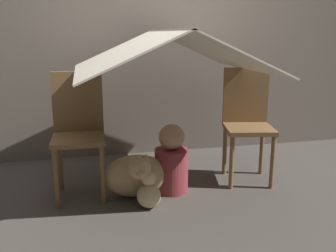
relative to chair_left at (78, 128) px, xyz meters
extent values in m
plane|color=#47423D|center=(0.68, -0.29, -0.52)|extent=(8.80, 8.80, 0.00)
cube|color=#6B6056|center=(0.68, 0.90, 0.73)|extent=(7.00, 0.05, 2.50)
cylinder|color=brown|center=(-0.17, -0.23, -0.30)|extent=(0.04, 0.04, 0.44)
cylinder|color=brown|center=(0.15, -0.24, -0.30)|extent=(0.04, 0.04, 0.44)
cylinder|color=brown|center=(-0.16, 0.10, -0.30)|extent=(0.04, 0.04, 0.44)
cylinder|color=brown|center=(0.17, 0.08, -0.30)|extent=(0.04, 0.04, 0.44)
cube|color=brown|center=(0.00, -0.07, -0.06)|extent=(0.39, 0.39, 0.04)
cube|color=brown|center=(0.00, 0.10, 0.19)|extent=(0.38, 0.04, 0.46)
cylinder|color=brown|center=(1.17, -0.20, -0.30)|extent=(0.04, 0.04, 0.44)
cylinder|color=brown|center=(1.48, -0.27, -0.30)|extent=(0.04, 0.04, 0.44)
cylinder|color=brown|center=(1.23, 0.12, -0.30)|extent=(0.04, 0.04, 0.44)
cylinder|color=brown|center=(1.55, 0.05, -0.30)|extent=(0.04, 0.04, 0.44)
cube|color=brown|center=(1.36, -0.07, -0.06)|extent=(0.45, 0.45, 0.04)
cube|color=brown|center=(1.39, 0.10, 0.19)|extent=(0.38, 0.11, 0.46)
cube|color=silver|center=(0.34, -0.07, 0.57)|extent=(0.69, 1.35, 0.31)
cube|color=silver|center=(1.02, -0.07, 0.57)|extent=(0.69, 1.35, 0.31)
cube|color=silver|center=(0.68, -0.07, 0.72)|extent=(0.04, 1.35, 0.01)
cylinder|color=maroon|center=(0.69, -0.14, -0.34)|extent=(0.26, 0.26, 0.34)
sphere|color=tan|center=(0.69, -0.14, -0.07)|extent=(0.20, 0.20, 0.20)
ellipsoid|color=tan|center=(0.41, -0.17, -0.35)|extent=(0.49, 0.23, 0.33)
sphere|color=tan|center=(0.41, -0.36, -0.22)|extent=(0.17, 0.17, 0.17)
ellipsoid|color=tan|center=(0.41, -0.43, -0.24)|extent=(0.07, 0.08, 0.06)
cone|color=tan|center=(0.36, -0.36, -0.15)|extent=(0.06, 0.06, 0.07)
cone|color=tan|center=(0.46, -0.36, -0.15)|extent=(0.06, 0.06, 0.07)
sphere|color=beige|center=(0.47, -0.38, -0.43)|extent=(0.17, 0.17, 0.17)
sphere|color=beige|center=(0.47, -0.38, -0.29)|extent=(0.10, 0.10, 0.10)
camera|label=1|loc=(0.05, -2.82, 0.70)|focal=40.00mm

